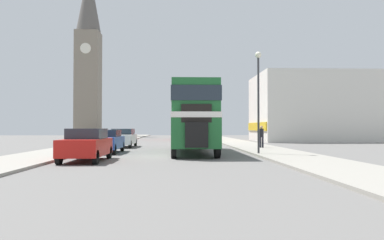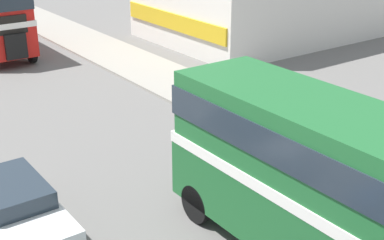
% 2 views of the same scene
% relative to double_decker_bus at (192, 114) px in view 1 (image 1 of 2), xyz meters
% --- Properties ---
extents(ground_plane, '(120.00, 120.00, 0.00)m').
position_rel_double_decker_bus_xyz_m(ground_plane, '(-1.59, -3.66, -2.47)').
color(ground_plane, slate).
extents(sidewalk_right, '(3.50, 120.00, 0.12)m').
position_rel_double_decker_bus_xyz_m(sidewalk_right, '(5.16, -3.66, -2.41)').
color(sidewalk_right, gray).
rests_on(sidewalk_right, ground_plane).
extents(sidewalk_left, '(3.50, 120.00, 0.12)m').
position_rel_double_decker_bus_xyz_m(sidewalk_left, '(-8.34, -3.66, -2.41)').
color(sidewalk_left, gray).
rests_on(sidewalk_left, ground_plane).
extents(double_decker_bus, '(2.57, 11.18, 4.12)m').
position_rel_double_decker_bus_xyz_m(double_decker_bus, '(0.00, 0.00, 0.00)').
color(double_decker_bus, '#1E602D').
rests_on(double_decker_bus, ground_plane).
extents(bus_distant, '(2.50, 10.01, 4.24)m').
position_rel_double_decker_bus_xyz_m(bus_distant, '(-0.25, 26.40, 0.06)').
color(bus_distant, red).
rests_on(bus_distant, ground_plane).
extents(car_parked_near, '(1.76, 4.13, 1.55)m').
position_rel_double_decker_bus_xyz_m(car_parked_near, '(-5.26, -6.07, -1.67)').
color(car_parked_near, red).
rests_on(car_parked_near, ground_plane).
extents(car_parked_mid, '(1.82, 4.25, 1.46)m').
position_rel_double_decker_bus_xyz_m(car_parked_mid, '(-5.47, -0.17, -1.71)').
color(car_parked_mid, '#1E479E').
rests_on(car_parked_mid, ground_plane).
extents(car_parked_far, '(1.81, 4.68, 1.51)m').
position_rel_double_decker_bus_xyz_m(car_parked_far, '(-5.37, 6.77, -1.69)').
color(car_parked_far, white).
rests_on(car_parked_far, ground_plane).
extents(pedestrian_walking, '(0.33, 0.33, 1.62)m').
position_rel_double_decker_bus_xyz_m(pedestrian_walking, '(5.29, 3.46, -1.43)').
color(pedestrian_walking, '#282833').
rests_on(pedestrian_walking, sidewalk_right).
extents(street_lamp, '(0.36, 0.36, 5.86)m').
position_rel_double_decker_bus_xyz_m(street_lamp, '(3.72, -2.68, 1.49)').
color(street_lamp, '#38383D').
rests_on(street_lamp, sidewalk_right).
extents(church_tower, '(4.62, 4.62, 32.86)m').
position_rel_double_decker_bus_xyz_m(church_tower, '(-17.96, 48.18, 14.35)').
color(church_tower, gray).
rests_on(church_tower, ground_plane).
extents(shop_building_block, '(15.35, 10.23, 7.88)m').
position_rel_double_decker_bus_xyz_m(shop_building_block, '(16.15, 19.89, 1.47)').
color(shop_building_block, silver).
rests_on(shop_building_block, ground_plane).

